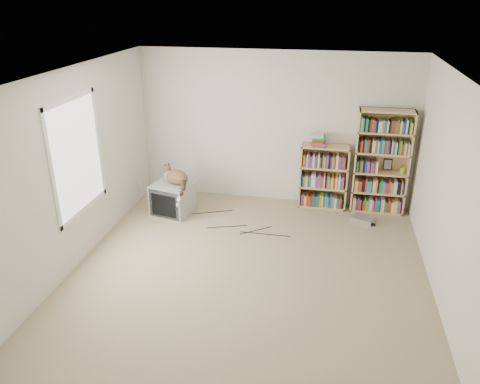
% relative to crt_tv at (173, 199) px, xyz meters
% --- Properties ---
extents(floor, '(4.50, 5.00, 0.01)m').
position_rel_crt_tv_xyz_m(floor, '(1.51, -1.61, -0.25)').
color(floor, tan).
rests_on(floor, ground).
extents(wall_back, '(4.50, 0.02, 2.50)m').
position_rel_crt_tv_xyz_m(wall_back, '(1.51, 0.89, 1.00)').
color(wall_back, beige).
rests_on(wall_back, floor).
extents(wall_front, '(4.50, 0.02, 2.50)m').
position_rel_crt_tv_xyz_m(wall_front, '(1.51, -4.11, 1.00)').
color(wall_front, beige).
rests_on(wall_front, floor).
extents(wall_left, '(0.02, 5.00, 2.50)m').
position_rel_crt_tv_xyz_m(wall_left, '(-0.74, -1.61, 1.00)').
color(wall_left, beige).
rests_on(wall_left, floor).
extents(wall_right, '(0.02, 5.00, 2.50)m').
position_rel_crt_tv_xyz_m(wall_right, '(3.76, -1.61, 1.00)').
color(wall_right, beige).
rests_on(wall_right, floor).
extents(ceiling, '(4.50, 5.00, 0.02)m').
position_rel_crt_tv_xyz_m(ceiling, '(1.51, -1.61, 2.25)').
color(ceiling, white).
rests_on(ceiling, wall_back).
extents(window, '(0.02, 1.22, 1.52)m').
position_rel_crt_tv_xyz_m(window, '(-0.73, -1.41, 1.15)').
color(window, white).
rests_on(window, wall_left).
extents(crt_tv, '(0.69, 0.65, 0.51)m').
position_rel_crt_tv_xyz_m(crt_tv, '(0.00, 0.00, 0.00)').
color(crt_tv, '#9F9FA1').
rests_on(crt_tv, floor).
extents(cat, '(0.56, 0.63, 0.50)m').
position_rel_crt_tv_xyz_m(cat, '(0.09, -0.02, 0.34)').
color(cat, '#321F14').
rests_on(cat, crt_tv).
extents(bookcase_tall, '(0.84, 0.30, 1.68)m').
position_rel_crt_tv_xyz_m(bookcase_tall, '(3.23, 0.75, 0.55)').
color(bookcase_tall, tan).
rests_on(bookcase_tall, floor).
extents(bookcase_short, '(0.77, 0.30, 1.06)m').
position_rel_crt_tv_xyz_m(bookcase_short, '(2.35, 0.75, 0.24)').
color(bookcase_short, tan).
rests_on(bookcase_short, floor).
extents(book_stack, '(0.22, 0.29, 0.19)m').
position_rel_crt_tv_xyz_m(book_stack, '(2.23, 0.71, 0.90)').
color(book_stack, '#B52D18').
rests_on(book_stack, bookcase_short).
extents(green_mug, '(0.08, 0.08, 0.09)m').
position_rel_crt_tv_xyz_m(green_mug, '(3.57, 0.73, 0.48)').
color(green_mug, '#83AA30').
rests_on(green_mug, bookcase_tall).
extents(framed_print, '(0.14, 0.05, 0.18)m').
position_rel_crt_tv_xyz_m(framed_print, '(3.34, 0.83, 0.53)').
color(framed_print, black).
rests_on(framed_print, bookcase_tall).
extents(dvd_player, '(0.41, 0.36, 0.08)m').
position_rel_crt_tv_xyz_m(dvd_player, '(3.01, 0.28, -0.21)').
color(dvd_player, '#B6B6BB').
rests_on(dvd_player, floor).
extents(wall_outlet, '(0.01, 0.08, 0.13)m').
position_rel_crt_tv_xyz_m(wall_outlet, '(-0.73, 0.34, 0.07)').
color(wall_outlet, silver).
rests_on(wall_outlet, wall_left).
extents(floor_cables, '(1.20, 0.70, 0.01)m').
position_rel_crt_tv_xyz_m(floor_cables, '(1.13, -0.15, -0.25)').
color(floor_cables, black).
rests_on(floor_cables, floor).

